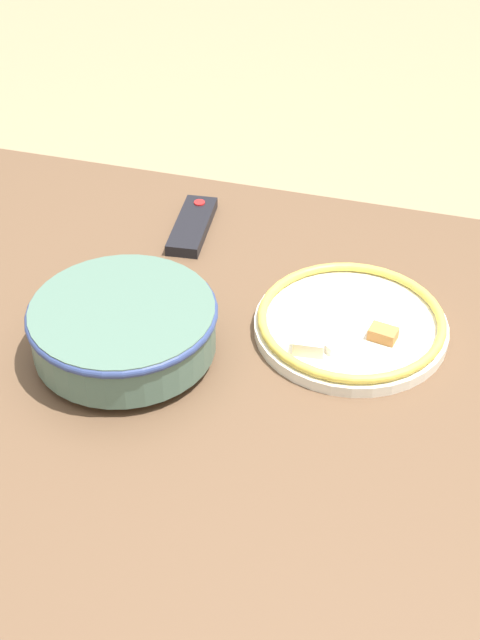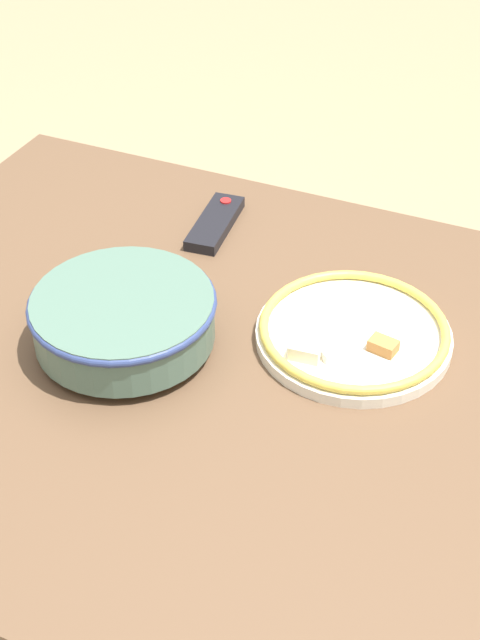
% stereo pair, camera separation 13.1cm
% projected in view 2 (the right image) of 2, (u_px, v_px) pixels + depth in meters
% --- Properties ---
extents(ground_plane, '(8.00, 8.00, 0.00)m').
position_uv_depth(ground_plane, '(235.00, 633.00, 1.74)').
color(ground_plane, '#9E8460').
extents(dining_table, '(1.34, 1.01, 0.70)m').
position_uv_depth(dining_table, '(233.00, 401.00, 1.35)').
color(dining_table, brown).
rests_on(dining_table, ground_plane).
extents(noodle_bowl, '(0.28, 0.28, 0.09)m').
position_uv_depth(noodle_bowl, '(124.00, 318.00, 1.31)').
color(noodle_bowl, '#4C6B5B').
rests_on(noodle_bowl, dining_table).
extents(food_plate, '(0.30, 0.30, 0.04)m').
position_uv_depth(food_plate, '(353.00, 333.00, 1.33)').
color(food_plate, silver).
rests_on(food_plate, dining_table).
extents(tv_remote, '(0.07, 0.18, 0.02)m').
position_uv_depth(tv_remote, '(215.00, 223.00, 1.58)').
color(tv_remote, black).
rests_on(tv_remote, dining_table).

